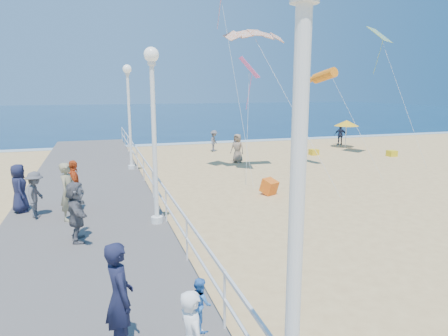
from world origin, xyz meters
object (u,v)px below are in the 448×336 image
object	(u,v)px
lamp_post_far	(129,106)
spectator_3	(74,186)
spectator_0	(120,298)
beach_umbrella	(346,123)
beach_walker_a	(214,141)
beach_chair_right	(392,153)
beach_walker_b	(340,135)
beach_walker_c	(237,148)
lamp_post_near	(297,190)
lamp_post_mid	(154,118)
beach_chair_left	(314,152)
spectator_6	(68,192)
spectator_5	(76,212)
spectator_2	(36,195)
box_kite	(269,188)
toddler_held	(200,303)
spectator_4	(19,188)

from	to	relation	value
lamp_post_far	spectator_3	bearing A→B (deg)	-109.56
spectator_0	beach_umbrella	distance (m)	27.65
spectator_3	beach_walker_a	bearing A→B (deg)	-43.18
beach_umbrella	beach_chair_right	bearing A→B (deg)	-82.76
beach_walker_b	beach_walker_c	bearing A→B (deg)	51.50
lamp_post_far	beach_walker_a	xyz separation A→B (m)	(6.52, 6.83, -2.88)
lamp_post_near	lamp_post_mid	world-z (taller)	same
beach_walker_b	beach_chair_left	distance (m)	6.13
lamp_post_near	spectator_6	bearing A→B (deg)	104.46
spectator_5	spectator_0	bearing A→B (deg)	-174.79
spectator_0	beach_chair_right	bearing A→B (deg)	-61.23
lamp_post_mid	spectator_3	world-z (taller)	lamp_post_mid
spectator_3	beach_walker_b	size ratio (longest dim) A/B	1.09
spectator_0	spectator_6	world-z (taller)	spectator_6
lamp_post_mid	beach_chair_right	world-z (taller)	lamp_post_mid
spectator_2	spectator_6	world-z (taller)	spectator_6
spectator_2	box_kite	size ratio (longest dim) A/B	2.53
lamp_post_far	beach_chair_right	world-z (taller)	lamp_post_far
lamp_post_mid	beach_chair_right	distance (m)	20.45
spectator_0	lamp_post_mid	bearing A→B (deg)	-25.16
toddler_held	spectator_2	bearing A→B (deg)	8.06
lamp_post_mid	spectator_5	bearing A→B (deg)	-159.47
lamp_post_mid	lamp_post_far	bearing A→B (deg)	90.00
toddler_held	beach_walker_c	xyz separation A→B (m)	(7.06, 18.24, -0.73)
beach_walker_b	beach_umbrella	size ratio (longest dim) A/B	0.76
lamp_post_mid	beach_walker_b	world-z (taller)	lamp_post_mid
spectator_0	spectator_4	size ratio (longest dim) A/B	1.11
toddler_held	spectator_6	xyz separation A→B (m)	(-2.20, 8.28, -0.30)
spectator_6	beach_chair_right	size ratio (longest dim) A/B	3.37
beach_walker_a	beach_walker_b	bearing A→B (deg)	-57.41
spectator_2	beach_walker_b	xyz separation A→B (m)	(21.02, 14.28, -0.35)
toddler_held	beach_walker_b	bearing A→B (deg)	-49.41
lamp_post_far	beach_walker_a	size ratio (longest dim) A/B	3.41
spectator_0	box_kite	world-z (taller)	spectator_0
beach_walker_a	beach_chair_right	bearing A→B (deg)	-86.35
spectator_6	beach_chair_right	xyz separation A→B (m)	(20.08, 8.91, -1.13)
spectator_2	box_kite	xyz separation A→B (m)	(9.00, 1.61, -0.86)
lamp_post_mid	lamp_post_far	size ratio (longest dim) A/B	1.00
beach_walker_b	spectator_5	bearing A→B (deg)	67.49
lamp_post_far	spectator_5	xyz separation A→B (m)	(-2.30, -9.86, -2.42)
spectator_3	beach_walker_a	xyz separation A→B (m)	(8.99, 13.79, -0.51)
box_kite	beach_chair_right	size ratio (longest dim) A/B	1.09
lamp_post_mid	spectator_0	world-z (taller)	lamp_post_mid
spectator_2	beach_walker_b	bearing A→B (deg)	-45.50
lamp_post_near	beach_chair_right	world-z (taller)	lamp_post_near
toddler_held	spectator_3	xyz separation A→B (m)	(-2.05, 9.17, -0.33)
toddler_held	box_kite	world-z (taller)	toddler_held
lamp_post_far	box_kite	xyz separation A→B (m)	(5.35, -5.62, -3.36)
beach_walker_c	spectator_4	bearing A→B (deg)	-96.31
beach_walker_a	beach_walker_b	world-z (taller)	beach_walker_b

